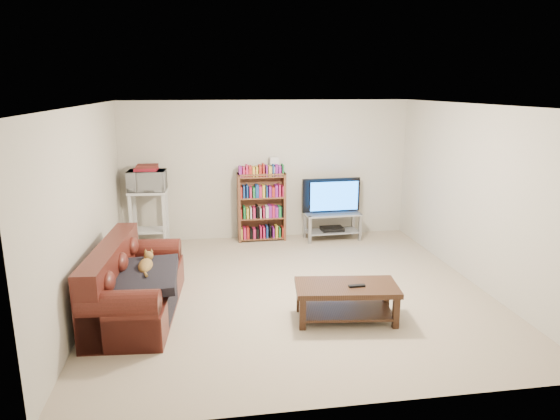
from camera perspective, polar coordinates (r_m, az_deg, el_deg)
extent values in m
plane|color=#C2AE90|center=(6.68, 1.39, -9.14)|extent=(5.00, 5.00, 0.00)
plane|color=white|center=(6.16, 1.52, 11.89)|extent=(5.00, 5.00, 0.00)
plane|color=beige|center=(8.74, -1.46, 4.57)|extent=(5.00, 0.00, 5.00)
plane|color=beige|center=(3.98, 7.89, -7.08)|extent=(5.00, 0.00, 5.00)
plane|color=beige|center=(6.37, -21.26, 0.10)|extent=(0.00, 5.00, 5.00)
plane|color=beige|center=(7.18, 21.49, 1.55)|extent=(0.00, 5.00, 5.00)
cube|color=#481912|center=(6.23, -15.88, -9.59)|extent=(1.00, 2.03, 0.38)
cube|color=#481912|center=(6.21, -18.73, -7.47)|extent=(0.41, 1.99, 0.82)
cube|color=#481912|center=(5.44, -17.72, -12.61)|extent=(0.82, 0.30, 0.50)
cube|color=#481912|center=(7.00, -14.55, -6.34)|extent=(0.82, 0.30, 0.50)
cube|color=black|center=(5.97, -15.39, -7.31)|extent=(0.77, 0.99, 0.18)
cube|color=#321D11|center=(5.80, 7.62, -8.77)|extent=(1.22, 0.72, 0.06)
cube|color=#321D11|center=(5.92, 7.53, -11.38)|extent=(1.10, 0.64, 0.03)
cube|color=#321D11|center=(5.62, 2.59, -11.80)|extent=(0.08, 0.08, 0.36)
cube|color=#321D11|center=(5.79, 13.11, -11.37)|extent=(0.08, 0.08, 0.36)
cube|color=#321D11|center=(6.03, 2.25, -9.91)|extent=(0.08, 0.08, 0.36)
cube|color=#321D11|center=(6.19, 12.03, -9.58)|extent=(0.08, 0.08, 0.36)
cube|color=black|center=(5.76, 8.77, -8.56)|extent=(0.19, 0.06, 0.02)
cube|color=#999EA3|center=(8.74, 6.01, -0.42)|extent=(0.97, 0.46, 0.03)
cube|color=#999EA3|center=(8.83, 5.96, -2.40)|extent=(0.93, 0.44, 0.02)
cube|color=gray|center=(8.51, 3.42, -2.33)|extent=(0.05, 0.05, 0.48)
cube|color=gray|center=(8.77, 9.14, -2.00)|extent=(0.05, 0.05, 0.48)
cube|color=gray|center=(8.86, 2.84, -1.67)|extent=(0.05, 0.05, 0.48)
cube|color=gray|center=(9.11, 8.35, -1.37)|extent=(0.05, 0.05, 0.48)
imported|color=black|center=(8.67, 6.06, 1.58)|extent=(1.04, 0.17, 0.60)
cube|color=black|center=(8.82, 5.96, -2.15)|extent=(0.39, 0.28, 0.06)
cube|color=brown|center=(8.59, -4.72, 0.25)|extent=(0.04, 0.26, 1.19)
cube|color=brown|center=(8.69, 0.44, 0.45)|extent=(0.04, 0.26, 1.19)
cube|color=brown|center=(8.51, -2.16, 4.15)|extent=(0.83, 0.27, 0.03)
cube|color=maroon|center=(8.48, -3.39, 4.45)|extent=(0.24, 0.19, 0.06)
cube|color=silver|center=(8.42, -14.88, 2.03)|extent=(0.63, 0.47, 0.04)
cube|color=silver|center=(8.57, -14.61, -2.24)|extent=(0.57, 0.43, 0.03)
cube|color=silver|center=(8.40, -16.63, -1.53)|extent=(0.05, 0.05, 0.93)
cube|color=silver|center=(8.31, -13.06, -1.45)|extent=(0.05, 0.05, 0.93)
cube|color=silver|center=(8.74, -16.21, -0.90)|extent=(0.05, 0.05, 0.93)
cube|color=silver|center=(8.66, -12.78, -0.82)|extent=(0.05, 0.05, 0.93)
imported|color=silver|center=(8.38, -14.95, 3.27)|extent=(0.62, 0.44, 0.33)
cube|color=maroon|center=(8.35, -15.04, 4.56)|extent=(0.37, 0.33, 0.05)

